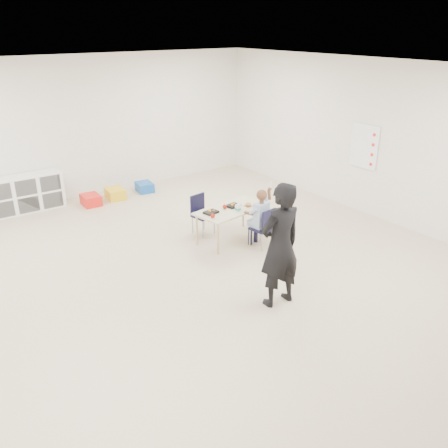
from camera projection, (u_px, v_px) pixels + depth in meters
room at (199, 188)px, 6.02m from camera, size 9.00×9.02×2.80m
table at (232, 224)px, 7.80m from camera, size 1.30×0.80×0.56m
chair_near at (262, 227)px, 7.53m from camera, size 0.37×0.35×0.67m
chair_far at (203, 215)px, 8.02m from camera, size 0.37×0.35×0.67m
child at (262, 216)px, 7.46m from camera, size 0.51×0.51×1.06m
lunch_tray_near at (233, 206)px, 7.76m from camera, size 0.24×0.19×0.03m
lunch_tray_far at (211, 212)px, 7.49m from camera, size 0.24×0.19×0.03m
milk_carton at (238, 208)px, 7.58m from camera, size 0.08×0.08×0.10m
bread_roll at (248, 204)px, 7.77m from camera, size 0.09×0.09×0.07m
apple_near at (225, 207)px, 7.66m from camera, size 0.07×0.07×0.07m
apple_far at (213, 216)px, 7.30m from camera, size 0.07×0.07×0.07m
cubby_shelf at (25, 194)px, 8.98m from camera, size 1.40×0.40×0.70m
rules_poster at (364, 146)px, 8.66m from camera, size 0.02×0.60×0.80m
adult at (280, 246)px, 5.82m from camera, size 0.61×0.41×1.62m
bin_red at (91, 200)px, 9.37m from camera, size 0.35×0.44×0.21m
bin_yellow at (115, 194)px, 9.71m from camera, size 0.37×0.46×0.21m
bin_blue at (145, 187)px, 10.12m from camera, size 0.36×0.44×0.20m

